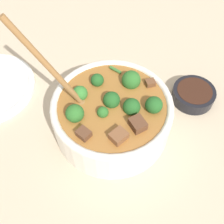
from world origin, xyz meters
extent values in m
plane|color=#C6B293|center=(0.00, 0.00, 0.00)|extent=(4.00, 4.00, 0.00)
cylinder|color=white|center=(0.00, 0.00, 0.04)|extent=(0.27, 0.27, 0.09)
torus|color=white|center=(0.00, 0.00, 0.09)|extent=(0.27, 0.27, 0.02)
cylinder|color=#9E662D|center=(0.00, 0.00, 0.06)|extent=(0.24, 0.24, 0.05)
sphere|color=#387F33|center=(0.03, 0.06, 0.10)|extent=(0.03, 0.03, 0.03)
cylinder|color=#6B9956|center=(0.03, 0.06, 0.07)|extent=(0.01, 0.01, 0.02)
sphere|color=#235B23|center=(0.01, 0.00, 0.10)|extent=(0.04, 0.04, 0.04)
cylinder|color=#6B9956|center=(0.01, 0.00, 0.07)|extent=(0.01, 0.01, 0.02)
sphere|color=#2D6B28|center=(-0.02, 0.02, 0.10)|extent=(0.02, 0.02, 0.02)
cylinder|color=#6B9956|center=(-0.02, 0.02, 0.08)|extent=(0.01, 0.01, 0.01)
sphere|color=#2D6B28|center=(-0.02, 0.08, 0.10)|extent=(0.04, 0.04, 0.04)
cylinder|color=#6B9956|center=(-0.02, 0.08, 0.07)|extent=(0.01, 0.01, 0.02)
sphere|color=#2D6B28|center=(0.05, -0.05, 0.10)|extent=(0.04, 0.04, 0.04)
cylinder|color=#6B9956|center=(0.05, -0.05, 0.07)|extent=(0.01, 0.01, 0.02)
sphere|color=#235B23|center=(-0.02, -0.04, 0.10)|extent=(0.04, 0.04, 0.04)
cylinder|color=#6B9956|center=(-0.02, -0.04, 0.07)|extent=(0.01, 0.01, 0.02)
sphere|color=#235B23|center=(-0.02, -0.08, 0.10)|extent=(0.04, 0.04, 0.04)
cylinder|color=#6B9956|center=(-0.02, -0.08, 0.08)|extent=(0.01, 0.01, 0.02)
sphere|color=#235B23|center=(0.06, 0.02, 0.10)|extent=(0.03, 0.03, 0.03)
cylinder|color=#6B9956|center=(0.06, 0.02, 0.08)|extent=(0.01, 0.01, 0.01)
cube|color=brown|center=(-0.06, -0.04, 0.10)|extent=(0.04, 0.04, 0.02)
cube|color=brown|center=(-0.07, 0.07, 0.10)|extent=(0.03, 0.03, 0.02)
cube|color=brown|center=(-0.08, 0.00, 0.10)|extent=(0.04, 0.04, 0.02)
cube|color=brown|center=(0.04, -0.09, 0.10)|extent=(0.02, 0.02, 0.02)
cylinder|color=#3D7533|center=(0.09, -0.02, 0.09)|extent=(0.03, 0.03, 0.01)
ellipsoid|color=olive|center=(0.02, 0.06, 0.09)|extent=(0.04, 0.03, 0.01)
cylinder|color=olive|center=(0.03, 0.12, 0.19)|extent=(0.05, 0.12, 0.21)
cylinder|color=black|center=(0.05, -0.22, 0.02)|extent=(0.11, 0.11, 0.03)
cylinder|color=#381E14|center=(0.05, -0.22, 0.03)|extent=(0.09, 0.09, 0.01)
camera|label=1|loc=(-0.35, 0.05, 0.57)|focal=45.00mm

